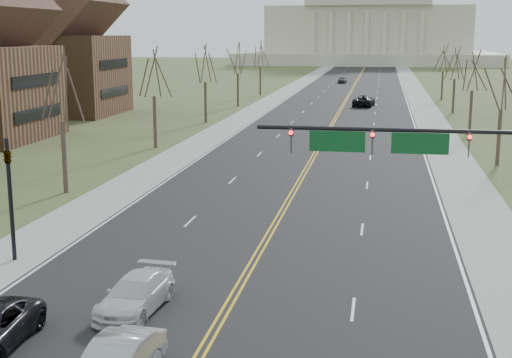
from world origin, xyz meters
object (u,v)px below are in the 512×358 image
at_px(signal_mast, 418,155).
at_px(car_far_nb, 364,101).
at_px(signal_left, 10,186).
at_px(car_sb_inner_second, 136,294).
at_px(car_far_sb, 342,80).

bearing_deg(signal_mast, car_far_nb, 93.16).
xyz_separation_m(signal_mast, car_far_nb, (-4.29, 77.71, -4.91)).
height_order(signal_left, car_sb_inner_second, signal_left).
relative_size(signal_mast, car_sb_inner_second, 2.52).
bearing_deg(signal_left, car_far_sb, 86.16).
height_order(signal_left, car_far_nb, signal_left).
bearing_deg(car_sb_inner_second, car_far_sb, 94.21).
bearing_deg(signal_left, car_sb_inner_second, -32.90).
distance_m(signal_mast, car_far_sb, 128.65).
distance_m(signal_left, car_far_sb, 128.46).
relative_size(signal_mast, car_far_nb, 2.01).
bearing_deg(car_sb_inner_second, car_far_nb, 89.87).
bearing_deg(car_far_sb, car_far_nb, -80.15).
distance_m(car_far_nb, car_far_sb, 50.79).
distance_m(signal_mast, car_sb_inner_second, 13.12).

